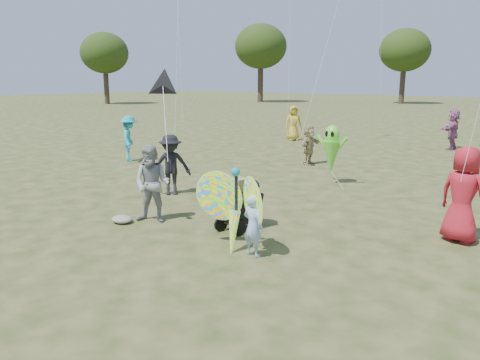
# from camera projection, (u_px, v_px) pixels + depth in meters

# --- Properties ---
(ground) EXTENTS (160.00, 160.00, 0.00)m
(ground) POSITION_uv_depth(u_px,v_px,m) (197.00, 257.00, 8.17)
(ground) COLOR #51592B
(ground) RESTS_ON ground
(child_girl) EXTENTS (0.43, 0.30, 1.11)m
(child_girl) POSITION_uv_depth(u_px,v_px,m) (253.00, 226.00, 8.13)
(child_girl) COLOR #A1BBE3
(child_girl) RESTS_ON ground
(adult_man) EXTENTS (1.01, 0.92, 1.69)m
(adult_man) POSITION_uv_depth(u_px,v_px,m) (152.00, 184.00, 10.04)
(adult_man) COLOR #97979D
(adult_man) RESTS_ON ground
(grey_bag) EXTENTS (0.49, 0.40, 0.16)m
(grey_bag) POSITION_uv_depth(u_px,v_px,m) (122.00, 219.00, 10.11)
(grey_bag) COLOR gray
(grey_bag) RESTS_ON ground
(crowd_a) EXTENTS (1.03, 0.81, 1.84)m
(crowd_a) POSITION_uv_depth(u_px,v_px,m) (463.00, 195.00, 8.79)
(crowd_a) COLOR #AF1C28
(crowd_a) RESTS_ON ground
(crowd_b) EXTENTS (1.17, 1.16, 1.62)m
(crowd_b) POSITION_uv_depth(u_px,v_px,m) (171.00, 165.00, 12.43)
(crowd_b) COLOR black
(crowd_b) RESTS_ON ground
(crowd_d) EXTENTS (0.44, 1.33, 1.43)m
(crowd_d) POSITION_uv_depth(u_px,v_px,m) (309.00, 145.00, 16.84)
(crowd_d) COLOR tan
(crowd_d) RESTS_ON ground
(crowd_g) EXTENTS (0.99, 0.99, 1.73)m
(crowd_g) POSITION_uv_depth(u_px,v_px,m) (293.00, 123.00, 23.35)
(crowd_g) COLOR gold
(crowd_g) RESTS_ON ground
(crowd_i) EXTENTS (1.22, 1.22, 1.70)m
(crowd_i) POSITION_uv_depth(u_px,v_px,m) (129.00, 138.00, 17.50)
(crowd_i) COLOR #21A2B6
(crowd_i) RESTS_ON ground
(crowd_j) EXTENTS (0.59, 1.66, 1.76)m
(crowd_j) POSITION_uv_depth(u_px,v_px,m) (453.00, 129.00, 20.29)
(crowd_j) COLOR #A35D8D
(crowd_j) RESTS_ON ground
(jogging_stroller) EXTENTS (0.68, 1.12, 1.09)m
(jogging_stroller) POSITION_uv_depth(u_px,v_px,m) (242.00, 200.00, 9.59)
(jogging_stroller) COLOR black
(jogging_stroller) RESTS_ON ground
(butterfly_kite) EXTENTS (1.74, 0.75, 1.72)m
(butterfly_kite) POSITION_uv_depth(u_px,v_px,m) (235.00, 209.00, 8.39)
(butterfly_kite) COLOR red
(butterfly_kite) RESTS_ON ground
(delta_kite_rig) EXTENTS (1.79, 1.52, 1.96)m
(delta_kite_rig) POSITION_uv_depth(u_px,v_px,m) (163.00, 86.00, 11.15)
(delta_kite_rig) COLOR black
(delta_kite_rig) RESTS_ON ground
(alien_kite) EXTENTS (1.12, 0.69, 1.74)m
(alien_kite) POSITION_uv_depth(u_px,v_px,m) (331.00, 151.00, 13.65)
(alien_kite) COLOR #66DE34
(alien_kite) RESTS_ON ground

